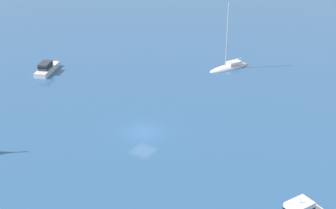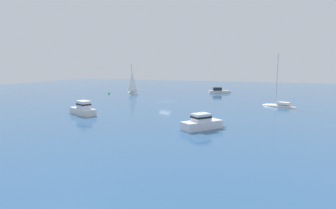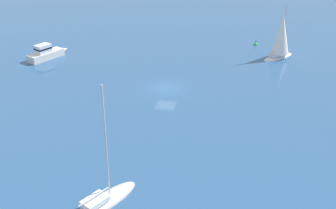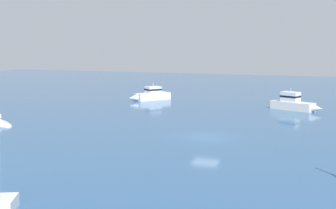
{
  "view_description": "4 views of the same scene",
  "coord_description": "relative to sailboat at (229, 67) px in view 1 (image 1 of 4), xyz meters",
  "views": [
    {
      "loc": [
        39.47,
        28.39,
        26.98
      ],
      "look_at": [
        -4.64,
        0.51,
        1.79
      ],
      "focal_mm": 51.36,
      "sensor_mm": 36.0,
      "label": 1
    },
    {
      "loc": [
        -23.14,
        59.9,
        8.31
      ],
      "look_at": [
        -4.09,
        8.85,
        0.71
      ],
      "focal_mm": 31.42,
      "sensor_mm": 36.0,
      "label": 2
    },
    {
      "loc": [
        -49.71,
        -11.84,
        22.48
      ],
      "look_at": [
        -6.61,
        -1.85,
        0.95
      ],
      "focal_mm": 46.26,
      "sensor_mm": 36.0,
      "label": 3
    },
    {
      "loc": [
        10.35,
        -41.87,
        9.1
      ],
      "look_at": [
        -4.16,
        1.18,
        2.74
      ],
      "focal_mm": 49.68,
      "sensor_mm": 36.0,
      "label": 4
    }
  ],
  "objects": [
    {
      "name": "ground_plane",
      "position": [
        23.71,
        0.41,
        -0.12
      ],
      "size": [
        160.0,
        160.0,
        0.0
      ],
      "primitive_type": "plane",
      "color": "#2D5684"
    },
    {
      "name": "sailboat",
      "position": [
        0.0,
        0.0,
        0.0
      ],
      "size": [
        7.2,
        4.82,
        10.73
      ],
      "rotation": [
        0.0,
        0.0,
        5.83
      ],
      "color": "silver",
      "rests_on": "ground"
    },
    {
      "name": "motor_cruiser",
      "position": [
        16.03,
        -22.5,
        0.52
      ],
      "size": [
        6.86,
        3.81,
        1.67
      ],
      "rotation": [
        0.0,
        0.0,
        3.53
      ],
      "color": "silver",
      "rests_on": "ground"
    }
  ]
}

